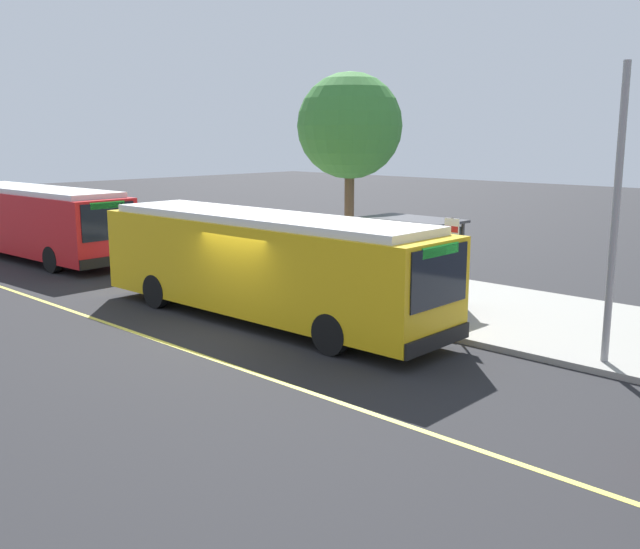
{
  "coord_description": "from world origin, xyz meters",
  "views": [
    {
      "loc": [
        14.25,
        -11.9,
        5.04
      ],
      "look_at": [
        1.25,
        1.65,
        1.4
      ],
      "focal_mm": 40.44,
      "sensor_mm": 36.0,
      "label": 1
    }
  ],
  "objects_px": {
    "transit_bus_main": "(264,263)",
    "transit_bus_second": "(36,220)",
    "waiting_bench": "(416,283)",
    "route_sign_post": "(451,255)"
  },
  "relations": [
    {
      "from": "transit_bus_second",
      "to": "waiting_bench",
      "type": "distance_m",
      "value": 16.69
    },
    {
      "from": "waiting_bench",
      "to": "route_sign_post",
      "type": "distance_m",
      "value": 3.14
    },
    {
      "from": "transit_bus_second",
      "to": "waiting_bench",
      "type": "height_order",
      "value": "transit_bus_second"
    },
    {
      "from": "waiting_bench",
      "to": "route_sign_post",
      "type": "relative_size",
      "value": 0.57
    },
    {
      "from": "waiting_bench",
      "to": "route_sign_post",
      "type": "bearing_deg",
      "value": -35.56
    },
    {
      "from": "transit_bus_main",
      "to": "route_sign_post",
      "type": "distance_m",
      "value": 5.05
    },
    {
      "from": "transit_bus_second",
      "to": "route_sign_post",
      "type": "height_order",
      "value": "same"
    },
    {
      "from": "waiting_bench",
      "to": "route_sign_post",
      "type": "height_order",
      "value": "route_sign_post"
    },
    {
      "from": "transit_bus_main",
      "to": "transit_bus_second",
      "type": "distance_m",
      "value": 14.26
    },
    {
      "from": "route_sign_post",
      "to": "transit_bus_second",
      "type": "bearing_deg",
      "value": -172.03
    }
  ]
}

